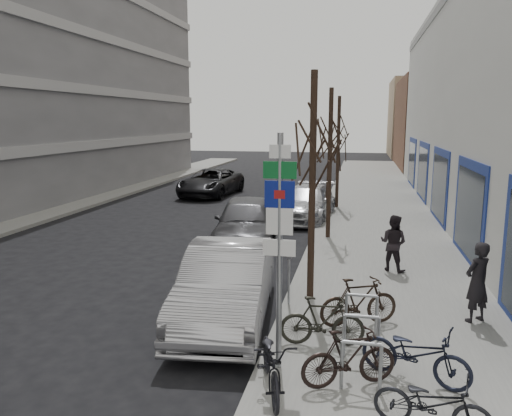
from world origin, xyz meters
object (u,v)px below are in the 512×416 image
at_px(tree_mid, 331,128).
at_px(pedestrian_near, 477,282).
at_px(meter_mid, 312,224).
at_px(bike_near_left, 272,358).
at_px(bike_mid_inner, 322,321).
at_px(meter_front, 289,273).
at_px(lane_car, 211,182).
at_px(highway_sign_pole, 279,238).
at_px(parked_car_mid, 246,221).
at_px(meter_back, 324,199).
at_px(bike_near_right, 349,357).
at_px(parked_car_back, 307,203).
at_px(pedestrian_far, 393,243).
at_px(bike_far_curb, 432,399).
at_px(parked_car_front, 227,284).
at_px(bike_rack, 361,332).
at_px(tree_near, 313,133).
at_px(tree_far, 339,126).
at_px(bike_far_inner, 359,301).
at_px(bike_mid_curb, 416,349).

distance_m(tree_mid, pedestrian_near, 8.59).
relative_size(meter_mid, bike_near_left, 0.69).
height_order(bike_mid_inner, pedestrian_near, pedestrian_near).
xyz_separation_m(meter_front, lane_car, (-6.99, 16.79, -0.14)).
distance_m(highway_sign_pole, parked_car_mid, 9.28).
bearing_deg(bike_near_left, meter_back, 74.16).
height_order(bike_near_right, bike_mid_inner, bike_near_right).
height_order(meter_mid, parked_car_back, parked_car_back).
distance_m(bike_near_left, pedestrian_far, 7.38).
xyz_separation_m(bike_near_right, lane_car, (-8.45, 20.18, 0.13)).
xyz_separation_m(meter_mid, meter_back, (0.00, 5.50, 0.00)).
xyz_separation_m(bike_far_curb, parked_car_front, (-3.88, 3.55, 0.20)).
height_order(bike_rack, meter_back, meter_back).
bearing_deg(tree_near, highway_sign_pole, -93.26).
xyz_separation_m(bike_far_curb, pedestrian_far, (-0.09, 7.59, 0.33)).
relative_size(meter_back, bike_mid_inner, 0.78).
distance_m(tree_far, meter_back, 4.08).
height_order(meter_front, meter_mid, same).
bearing_deg(meter_front, bike_far_curb, -59.16).
bearing_deg(bike_far_inner, highway_sign_pole, 122.56).
relative_size(meter_front, pedestrian_near, 0.73).
distance_m(parked_car_front, parked_car_mid, 6.67).
bearing_deg(meter_front, pedestrian_near, -2.45).
distance_m(highway_sign_pole, tree_mid, 10.15).
relative_size(bike_near_left, parked_car_back, 0.36).
height_order(bike_far_curb, bike_far_inner, bike_far_inner).
height_order(meter_front, bike_far_curb, meter_front).
distance_m(bike_mid_inner, bike_far_inner, 1.30).
xyz_separation_m(parked_car_front, lane_car, (-5.72, 17.61, -0.06)).
relative_size(tree_far, pedestrian_far, 3.36).
height_order(parked_car_front, parked_car_back, parked_car_front).
height_order(highway_sign_pole, parked_car_front, highway_sign_pole).
xyz_separation_m(bike_rack, pedestrian_near, (2.39, 2.23, 0.36)).
height_order(meter_mid, parked_car_front, parked_car_front).
bearing_deg(meter_mid, parked_car_mid, 173.74).
distance_m(meter_front, meter_back, 11.00).
height_order(bike_near_left, parked_car_front, parked_car_front).
distance_m(meter_front, bike_mid_curb, 3.93).
bearing_deg(bike_near_left, parked_car_mid, 88.44).
relative_size(tree_near, meter_mid, 4.33).
xyz_separation_m(bike_mid_inner, parked_car_back, (-1.67, 12.87, 0.10)).
height_order(tree_mid, meter_front, tree_mid).
xyz_separation_m(meter_back, parked_car_front, (-1.27, -11.82, -0.08)).
distance_m(bike_mid_inner, parked_car_front, 2.50).
bearing_deg(tree_mid, meter_mid, -106.70).
xyz_separation_m(meter_mid, bike_far_curb, (2.61, -9.87, -0.28)).
bearing_deg(bike_mid_curb, tree_mid, 33.73).
bearing_deg(bike_mid_curb, bike_far_inner, 45.67).
distance_m(bike_rack, bike_mid_inner, 0.83).
height_order(parked_car_back, pedestrian_near, pedestrian_near).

